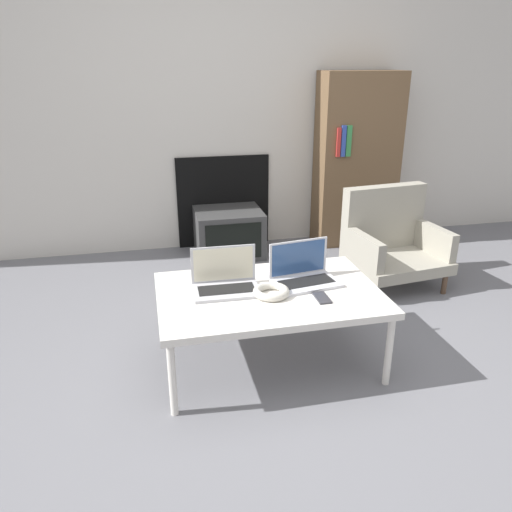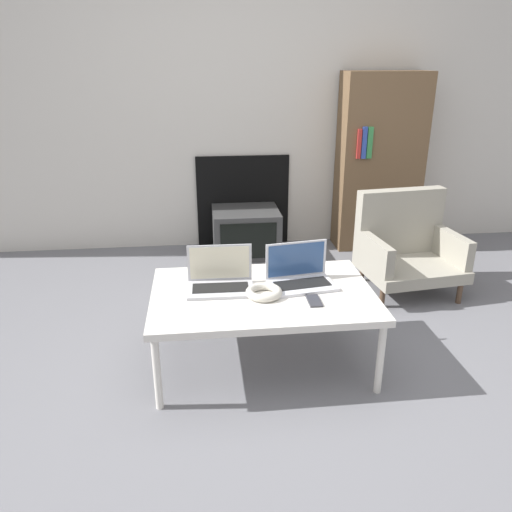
{
  "view_description": "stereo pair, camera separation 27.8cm",
  "coord_description": "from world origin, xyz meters",
  "px_view_note": "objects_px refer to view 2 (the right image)",
  "views": [
    {
      "loc": [
        -0.57,
        -1.92,
        1.52
      ],
      "look_at": [
        0.0,
        0.6,
        0.49
      ],
      "focal_mm": 35.0,
      "sensor_mm": 36.0,
      "label": 1
    },
    {
      "loc": [
        -0.29,
        -1.97,
        1.52
      ],
      "look_at": [
        0.0,
        0.6,
        0.49
      ],
      "focal_mm": 35.0,
      "sensor_mm": 36.0,
      "label": 2
    }
  ],
  "objects_px": {
    "phone": "(314,301)",
    "laptop_right": "(300,276)",
    "laptop_left": "(220,279)",
    "tv": "(246,232)",
    "armchair": "(406,245)",
    "headphones": "(263,292)"
  },
  "relations": [
    {
      "from": "laptop_right",
      "to": "armchair",
      "type": "distance_m",
      "value": 1.19
    },
    {
      "from": "headphones",
      "to": "laptop_left",
      "type": "bearing_deg",
      "value": 149.49
    },
    {
      "from": "laptop_left",
      "to": "armchair",
      "type": "height_order",
      "value": "armchair"
    },
    {
      "from": "laptop_right",
      "to": "tv",
      "type": "xyz_separation_m",
      "value": [
        -0.14,
        1.53,
        -0.27
      ]
    },
    {
      "from": "laptop_left",
      "to": "armchair",
      "type": "bearing_deg",
      "value": 31.32
    },
    {
      "from": "laptop_left",
      "to": "laptop_right",
      "type": "distance_m",
      "value": 0.42
    },
    {
      "from": "laptop_left",
      "to": "headphones",
      "type": "xyz_separation_m",
      "value": [
        0.21,
        -0.12,
        -0.03
      ]
    },
    {
      "from": "armchair",
      "to": "tv",
      "type": "bearing_deg",
      "value": 136.54
    },
    {
      "from": "laptop_left",
      "to": "headphones",
      "type": "height_order",
      "value": "laptop_left"
    },
    {
      "from": "armchair",
      "to": "laptop_right",
      "type": "bearing_deg",
      "value": -146.76
    },
    {
      "from": "laptop_right",
      "to": "armchair",
      "type": "bearing_deg",
      "value": 31.5
    },
    {
      "from": "armchair",
      "to": "phone",
      "type": "bearing_deg",
      "value": -138.76
    },
    {
      "from": "headphones",
      "to": "tv",
      "type": "relative_size",
      "value": 0.34
    },
    {
      "from": "laptop_right",
      "to": "laptop_left",
      "type": "bearing_deg",
      "value": 171.34
    },
    {
      "from": "tv",
      "to": "headphones",
      "type": "bearing_deg",
      "value": -92.36
    },
    {
      "from": "laptop_left",
      "to": "tv",
      "type": "bearing_deg",
      "value": 81.19
    },
    {
      "from": "tv",
      "to": "armchair",
      "type": "relative_size",
      "value": 0.78
    },
    {
      "from": "laptop_left",
      "to": "armchair",
      "type": "distance_m",
      "value": 1.53
    },
    {
      "from": "laptop_right",
      "to": "phone",
      "type": "xyz_separation_m",
      "value": [
        0.03,
        -0.21,
        -0.04
      ]
    },
    {
      "from": "phone",
      "to": "laptop_right",
      "type": "bearing_deg",
      "value": 97.6
    },
    {
      "from": "tv",
      "to": "armchair",
      "type": "xyz_separation_m",
      "value": [
        1.04,
        -0.77,
        0.13
      ]
    },
    {
      "from": "laptop_right",
      "to": "armchair",
      "type": "height_order",
      "value": "armchair"
    }
  ]
}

